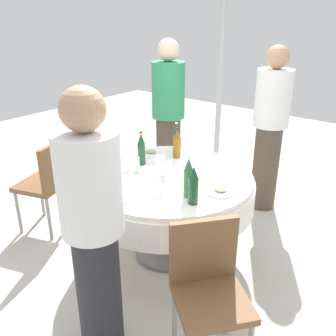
{
  "coord_description": "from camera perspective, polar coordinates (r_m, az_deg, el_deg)",
  "views": [
    {
      "loc": [
        1.67,
        -2.09,
        1.95
      ],
      "look_at": [
        0.0,
        0.0,
        0.8
      ],
      "focal_mm": 39.74,
      "sensor_mm": 36.0,
      "label": 1
    }
  ],
  "objects": [
    {
      "name": "plate_west",
      "position": [
        3.34,
        -2.64,
        2.29
      ],
      "size": [
        0.22,
        0.22,
        0.04
      ],
      "color": "white",
      "rests_on": "dining_table"
    },
    {
      "name": "bottle_dark_green_front",
      "position": [
        2.46,
        3.91,
        -2.74
      ],
      "size": [
        0.07,
        0.07,
        0.28
      ],
      "color": "#194728",
      "rests_on": "dining_table"
    },
    {
      "name": "plate_right",
      "position": [
        2.67,
        7.99,
        -3.54
      ],
      "size": [
        0.2,
        0.2,
        0.04
      ],
      "color": "white",
      "rests_on": "dining_table"
    },
    {
      "name": "bottle_dark_green_south",
      "position": [
        3.37,
        1.3,
        4.56
      ],
      "size": [
        0.06,
        0.06,
        0.28
      ],
      "color": "#194728",
      "rests_on": "dining_table"
    },
    {
      "name": "bottle_amber_east",
      "position": [
        3.24,
        1.39,
        3.7
      ],
      "size": [
        0.07,
        0.07,
        0.27
      ],
      "color": "#8C5619",
      "rests_on": "dining_table"
    },
    {
      "name": "spoon_south",
      "position": [
        3.27,
        7.28,
        1.45
      ],
      "size": [
        0.14,
        0.14,
        0.0
      ],
      "primitive_type": "cube",
      "rotation": [
        0.0,
        0.0,
        3.96
      ],
      "color": "silver",
      "rests_on": "dining_table"
    },
    {
      "name": "wine_glass_left",
      "position": [
        2.64,
        -1.13,
        -1.58
      ],
      "size": [
        0.07,
        0.07,
        0.14
      ],
      "color": "white",
      "rests_on": "dining_table"
    },
    {
      "name": "bottle_dark_green_north",
      "position": [
        3.1,
        -4.1,
        2.86
      ],
      "size": [
        0.06,
        0.06,
        0.28
      ],
      "color": "#194728",
      "rests_on": "dining_table"
    },
    {
      "name": "ground_plane",
      "position": [
        3.31,
        0.0,
        -12.81
      ],
      "size": [
        10.0,
        10.0,
        0.0
      ],
      "primitive_type": "plane",
      "color": "#B7B2A8"
    },
    {
      "name": "person_east",
      "position": [
        3.81,
        15.35,
        5.94
      ],
      "size": [
        0.34,
        0.34,
        1.65
      ],
      "rotation": [
        0.0,
        0.0,
        -0.2
      ],
      "color": "#4C3F33",
      "rests_on": "ground_plane"
    },
    {
      "name": "wine_glass_north",
      "position": [
        3.06,
        -5.88,
        1.87
      ],
      "size": [
        0.06,
        0.06,
        0.14
      ],
      "color": "white",
      "rests_on": "dining_table"
    },
    {
      "name": "dining_table",
      "position": [
        3.0,
        0.0,
        -3.63
      ],
      "size": [
        1.37,
        1.37,
        0.74
      ],
      "color": "white",
      "rests_on": "ground_plane"
    },
    {
      "name": "folded_napkin",
      "position": [
        3.19,
        -8.59,
        0.97
      ],
      "size": [
        0.16,
        0.16,
        0.02
      ],
      "primitive_type": "cube",
      "rotation": [
        0.0,
        0.0,
        -0.12
      ],
      "color": "white",
      "rests_on": "dining_table"
    },
    {
      "name": "bottle_green_rear",
      "position": [
        2.55,
        3.14,
        -1.53
      ],
      "size": [
        0.07,
        0.07,
        0.3
      ],
      "color": "#2D6B38",
      "rests_on": "dining_table"
    },
    {
      "name": "person_rear",
      "position": [
        2.08,
        -11.38,
        -8.99
      ],
      "size": [
        0.34,
        0.34,
        1.62
      ],
      "rotation": [
        0.0,
        0.0,
        3.41
      ],
      "color": "#26262B",
      "rests_on": "ground_plane"
    },
    {
      "name": "wine_glass_front",
      "position": [
        2.93,
        -5.08,
        0.79
      ],
      "size": [
        0.07,
        0.07,
        0.13
      ],
      "color": "white",
      "rests_on": "dining_table"
    },
    {
      "name": "person_south",
      "position": [
        3.95,
        0.04,
        7.71
      ],
      "size": [
        0.34,
        0.34,
        1.69
      ],
      "rotation": [
        0.0,
        0.0,
        0.67
      ],
      "color": "#4C3F33",
      "rests_on": "ground_plane"
    },
    {
      "name": "chair_mid",
      "position": [
        3.56,
        -17.92,
        -1.62
      ],
      "size": [
        0.51,
        0.51,
        0.87
      ],
      "rotation": [
        0.0,
        0.0,
        1.9
      ],
      "color": "brown",
      "rests_on": "ground_plane"
    },
    {
      "name": "tent_pole_main",
      "position": [
        4.9,
        8.08,
        14.92
      ],
      "size": [
        0.07,
        0.07,
        2.51
      ],
      "primitive_type": "cylinder",
      "color": "#B2B5B7",
      "rests_on": "ground_plane"
    },
    {
      "name": "plate_near",
      "position": [
        2.96,
        4.67,
        -0.71
      ],
      "size": [
        0.23,
        0.23,
        0.02
      ],
      "color": "white",
      "rests_on": "dining_table"
    },
    {
      "name": "spoon_east",
      "position": [
        3.11,
        0.12,
        0.46
      ],
      "size": [
        0.18,
        0.05,
        0.0
      ],
      "primitive_type": "cube",
      "rotation": [
        0.0,
        0.0,
        2.96
      ],
      "color": "silver",
      "rests_on": "dining_table"
    },
    {
      "name": "wine_glass_near",
      "position": [
        2.89,
        -1.25,
        0.95
      ],
      "size": [
        0.07,
        0.07,
        0.16
      ],
      "color": "white",
      "rests_on": "dining_table"
    },
    {
      "name": "wine_glass_mid",
      "position": [
        2.78,
        -9.05,
        -0.38
      ],
      "size": [
        0.06,
        0.06,
        0.15
      ],
      "color": "white",
      "rests_on": "dining_table"
    },
    {
      "name": "chair_left",
      "position": [
        2.21,
        6.13,
        -17.05
      ],
      "size": [
        0.56,
        0.56,
        0.87
      ],
      "rotation": [
        0.0,
        0.0,
        4.04
      ],
      "color": "brown",
      "rests_on": "ground_plane"
    },
    {
      "name": "plate_outer",
      "position": [
        2.62,
        -7.45,
        -4.23
      ],
      "size": [
        0.24,
        0.24,
        0.02
      ],
      "color": "white",
      "rests_on": "dining_table"
    }
  ]
}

